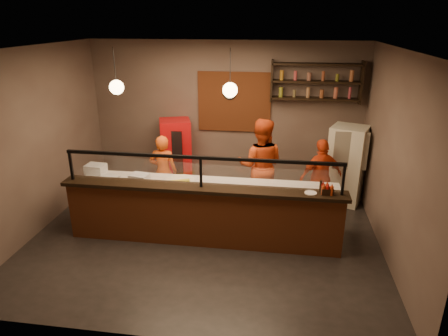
% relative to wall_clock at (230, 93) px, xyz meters
% --- Properties ---
extents(floor, '(6.00, 6.00, 0.00)m').
position_rel_wall_clock_xyz_m(floor, '(-0.10, -2.46, -2.10)').
color(floor, black).
rests_on(floor, ground).
extents(ceiling, '(6.00, 6.00, 0.00)m').
position_rel_wall_clock_xyz_m(ceiling, '(-0.10, -2.46, 1.10)').
color(ceiling, '#342E28').
rests_on(ceiling, wall_back).
extents(wall_back, '(6.00, 0.00, 6.00)m').
position_rel_wall_clock_xyz_m(wall_back, '(-0.10, 0.04, -0.50)').
color(wall_back, '#6C5B4F').
rests_on(wall_back, floor).
extents(wall_left, '(0.00, 5.00, 5.00)m').
position_rel_wall_clock_xyz_m(wall_left, '(-3.10, -2.46, -0.50)').
color(wall_left, '#6C5B4F').
rests_on(wall_left, floor).
extents(wall_right, '(0.00, 5.00, 5.00)m').
position_rel_wall_clock_xyz_m(wall_right, '(2.90, -2.46, -0.50)').
color(wall_right, '#6C5B4F').
rests_on(wall_right, floor).
extents(wall_front, '(6.00, 0.00, 6.00)m').
position_rel_wall_clock_xyz_m(wall_front, '(-0.10, -4.96, -0.50)').
color(wall_front, '#6C5B4F').
rests_on(wall_front, floor).
extents(brick_patch, '(1.60, 0.04, 1.30)m').
position_rel_wall_clock_xyz_m(brick_patch, '(0.10, 0.01, -0.20)').
color(brick_patch, '#944620').
rests_on(brick_patch, wall_back).
extents(service_counter, '(4.60, 0.25, 1.00)m').
position_rel_wall_clock_xyz_m(service_counter, '(-0.10, -2.76, -1.60)').
color(service_counter, '#944620').
rests_on(service_counter, floor).
extents(counter_ledge, '(4.70, 0.37, 0.06)m').
position_rel_wall_clock_xyz_m(counter_ledge, '(-0.10, -2.76, -1.07)').
color(counter_ledge, black).
rests_on(counter_ledge, service_counter).
extents(worktop_cabinet, '(4.60, 0.75, 0.85)m').
position_rel_wall_clock_xyz_m(worktop_cabinet, '(-0.10, -2.26, -1.68)').
color(worktop_cabinet, gray).
rests_on(worktop_cabinet, floor).
extents(worktop, '(4.60, 0.75, 0.05)m').
position_rel_wall_clock_xyz_m(worktop, '(-0.10, -2.26, -1.23)').
color(worktop, silver).
rests_on(worktop, worktop_cabinet).
extents(sneeze_guard, '(4.50, 0.05, 0.52)m').
position_rel_wall_clock_xyz_m(sneeze_guard, '(-0.10, -2.76, -0.73)').
color(sneeze_guard, white).
rests_on(sneeze_guard, counter_ledge).
extents(wall_shelving, '(1.84, 0.28, 0.85)m').
position_rel_wall_clock_xyz_m(wall_shelving, '(1.80, -0.14, 0.30)').
color(wall_shelving, black).
rests_on(wall_shelving, wall_back).
extents(wall_clock, '(0.30, 0.04, 0.30)m').
position_rel_wall_clock_xyz_m(wall_clock, '(0.00, 0.00, 0.00)').
color(wall_clock, black).
rests_on(wall_clock, wall_back).
extents(pendant_left, '(0.24, 0.24, 0.77)m').
position_rel_wall_clock_xyz_m(pendant_left, '(-1.60, -2.26, 0.45)').
color(pendant_left, black).
rests_on(pendant_left, ceiling).
extents(pendant_right, '(0.24, 0.24, 0.77)m').
position_rel_wall_clock_xyz_m(pendant_right, '(0.30, -2.26, 0.45)').
color(pendant_right, black).
rests_on(pendant_right, ceiling).
extents(cook_left, '(0.57, 0.39, 1.50)m').
position_rel_wall_clock_xyz_m(cook_left, '(-1.14, -1.44, -1.35)').
color(cook_left, '#E85615').
rests_on(cook_left, floor).
extents(cook_mid, '(0.94, 0.74, 1.87)m').
position_rel_wall_clock_xyz_m(cook_mid, '(0.78, -1.30, -1.17)').
color(cook_mid, '#C53D12').
rests_on(cook_mid, floor).
extents(cook_right, '(0.95, 0.71, 1.51)m').
position_rel_wall_clock_xyz_m(cook_right, '(1.95, -1.27, -1.35)').
color(cook_right, red).
rests_on(cook_right, floor).
extents(fridge, '(0.86, 0.83, 1.62)m').
position_rel_wall_clock_xyz_m(fridge, '(2.50, -0.68, -1.29)').
color(fridge, beige).
rests_on(fridge, floor).
extents(red_cooler, '(0.81, 0.78, 1.54)m').
position_rel_wall_clock_xyz_m(red_cooler, '(-1.17, -0.31, -1.33)').
color(red_cooler, red).
rests_on(red_cooler, floor).
extents(pizza_dough, '(0.62, 0.62, 0.01)m').
position_rel_wall_clock_xyz_m(pizza_dough, '(-0.60, -2.16, -1.19)').
color(pizza_dough, white).
rests_on(pizza_dough, worktop).
extents(prep_tub_a, '(0.35, 0.30, 0.16)m').
position_rel_wall_clock_xyz_m(prep_tub_a, '(-1.29, -2.37, -1.12)').
color(prep_tub_a, silver).
rests_on(prep_tub_a, worktop).
extents(prep_tub_b, '(0.36, 0.30, 0.17)m').
position_rel_wall_clock_xyz_m(prep_tub_b, '(-2.25, -2.06, -1.11)').
color(prep_tub_b, silver).
rests_on(prep_tub_b, worktop).
extents(prep_tub_c, '(0.36, 0.33, 0.15)m').
position_rel_wall_clock_xyz_m(prep_tub_c, '(-1.78, -2.52, -1.13)').
color(prep_tub_c, white).
rests_on(prep_tub_c, worktop).
extents(rolling_pin, '(0.39, 0.21, 0.07)m').
position_rel_wall_clock_xyz_m(rolling_pin, '(-0.60, -2.30, -1.17)').
color(rolling_pin, gold).
rests_on(rolling_pin, worktop).
extents(condiment_caddy, '(0.20, 0.16, 0.10)m').
position_rel_wall_clock_xyz_m(condiment_caddy, '(1.89, -2.75, -0.99)').
color(condiment_caddy, black).
rests_on(condiment_caddy, counter_ledge).
extents(pepper_mill, '(0.04, 0.04, 0.19)m').
position_rel_wall_clock_xyz_m(pepper_mill, '(1.80, -2.70, -0.94)').
color(pepper_mill, black).
rests_on(pepper_mill, counter_ledge).
extents(small_plate, '(0.23, 0.23, 0.01)m').
position_rel_wall_clock_xyz_m(small_plate, '(1.65, -2.77, -1.03)').
color(small_plate, silver).
rests_on(small_plate, counter_ledge).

